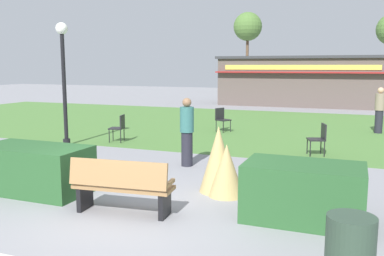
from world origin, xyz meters
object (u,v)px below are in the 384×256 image
object	(u,v)px
person_standing	(187,132)
parked_car_west_slot	(287,88)
cafe_chair_west	(319,137)
parked_car_center_slot	(353,89)
lamppost_mid	(63,68)
cafe_chair_center	(119,126)
trash_bin	(350,256)
park_bench	(122,186)
person_strolling	(380,110)
food_kiosk	(302,81)
tree_right_bg	(248,27)
cafe_chair_east	(222,118)

from	to	relation	value
person_standing	parked_car_west_slot	xyz separation A→B (m)	(-1.65, 26.39, -0.22)
cafe_chair_west	parked_car_center_slot	xyz separation A→B (m)	(0.61, 23.93, 0.12)
lamppost_mid	cafe_chair_west	xyz separation A→B (m)	(7.49, 1.30, -1.86)
cafe_chair_center	trash_bin	bearing A→B (deg)	-44.84
park_bench	cafe_chair_west	world-z (taller)	park_bench
person_strolling	parked_car_west_slot	bearing A→B (deg)	136.98
lamppost_mid	person_standing	xyz separation A→B (m)	(4.54, -1.16, -1.53)
person_strolling	parked_car_center_slot	size ratio (longest dim) A/B	0.39
park_bench	food_kiosk	distance (m)	21.59
trash_bin	food_kiosk	distance (m)	23.11
cafe_chair_west	parked_car_west_slot	world-z (taller)	parked_car_west_slot
parked_car_center_slot	tree_right_bg	xyz separation A→B (m)	(-10.08, 5.65, 5.61)
cafe_chair_west	tree_right_bg	xyz separation A→B (m)	(-9.47, 29.58, 5.73)
person_standing	cafe_chair_west	bearing A→B (deg)	-171.10
lamppost_mid	cafe_chair_east	size ratio (longest dim) A/B	4.22
cafe_chair_west	person_standing	xyz separation A→B (m)	(-2.95, -2.46, 0.33)
trash_bin	cafe_chair_west	world-z (taller)	same
trash_bin	person_strolling	bearing A→B (deg)	86.24
food_kiosk	person_strolling	xyz separation A→B (m)	(4.06, -10.67, -0.68)
cafe_chair_center	tree_right_bg	xyz separation A→B (m)	(-3.23, 29.80, 5.73)
park_bench	cafe_chair_east	bearing A→B (deg)	97.03
park_bench	cafe_chair_center	size ratio (longest dim) A/B	1.96
person_standing	tree_right_bg	world-z (taller)	tree_right_bg
lamppost_mid	cafe_chair_west	world-z (taller)	lamppost_mid
park_bench	person_strolling	size ratio (longest dim) A/B	1.03
trash_bin	cafe_chair_center	distance (m)	10.08
lamppost_mid	parked_car_center_slot	xyz separation A→B (m)	(8.10, 25.23, -1.74)
cafe_chair_west	food_kiosk	bearing A→B (deg)	98.59
lamppost_mid	cafe_chair_east	world-z (taller)	lamppost_mid
parked_car_center_slot	cafe_chair_center	bearing A→B (deg)	-105.84
trash_bin	person_standing	xyz separation A→B (m)	(-3.85, 4.86, 0.42)
cafe_chair_west	cafe_chair_east	distance (m)	4.90
person_strolling	person_standing	xyz separation A→B (m)	(-4.65, -7.32, 0.00)
cafe_chair_east	parked_car_center_slot	distance (m)	21.29
food_kiosk	person_strolling	size ratio (longest dim) A/B	6.05
lamppost_mid	person_strolling	bearing A→B (deg)	33.81
park_bench	trash_bin	size ratio (longest dim) A/B	1.96
person_strolling	tree_right_bg	world-z (taller)	tree_right_bg
cafe_chair_east	tree_right_bg	distance (m)	27.68
parked_car_west_slot	lamppost_mid	bearing A→B (deg)	-96.55
person_strolling	cafe_chair_east	bearing A→B (deg)	-133.59
cafe_chair_east	cafe_chair_center	world-z (taller)	same
food_kiosk	person_standing	xyz separation A→B (m)	(-0.60, -17.99, -0.68)
lamppost_mid	cafe_chair_center	xyz separation A→B (m)	(1.25, 1.08, -1.86)
lamppost_mid	trash_bin	bearing A→B (deg)	-35.64
food_kiosk	cafe_chair_east	world-z (taller)	food_kiosk
parked_car_center_slot	parked_car_west_slot	bearing A→B (deg)	-180.00
cafe_chair_east	cafe_chair_center	bearing A→B (deg)	-126.36
trash_bin	parked_car_center_slot	bearing A→B (deg)	90.54
food_kiosk	parked_car_center_slot	world-z (taller)	food_kiosk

